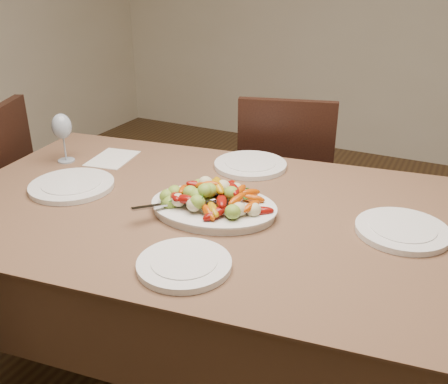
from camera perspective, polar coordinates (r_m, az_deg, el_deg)
name	(u,v)px	position (r m, az deg, el deg)	size (l,w,h in m)	color
dining_table	(224,306)	(1.79, 0.00, -12.89)	(1.84, 1.04, 0.76)	brown
chair_far	(286,185)	(2.48, 7.07, 0.79)	(0.42, 0.42, 0.95)	black
serving_platter	(214,209)	(1.57, -1.20, -1.95)	(0.39, 0.29, 0.02)	white
roasted_vegetables	(213,193)	(1.54, -1.22, -0.06)	(0.32, 0.22, 0.09)	maroon
serving_spoon	(190,200)	(1.54, -3.96, -0.96)	(0.28, 0.06, 0.03)	#9EA0A8
plate_left	(72,186)	(1.82, -16.99, 0.68)	(0.29, 0.29, 0.02)	white
plate_right	(402,231)	(1.54, 19.70, -4.17)	(0.27, 0.27, 0.02)	white
plate_far	(250,165)	(1.92, 3.03, 3.09)	(0.28, 0.28, 0.02)	white
plate_near	(184,265)	(1.30, -4.57, -8.26)	(0.25, 0.25, 0.02)	white
wine_glass	(63,137)	(2.04, -17.91, 6.04)	(0.08, 0.08, 0.20)	#8C99A5
menu_card	(113,158)	(2.05, -12.63, 3.77)	(0.15, 0.21, 0.00)	silver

